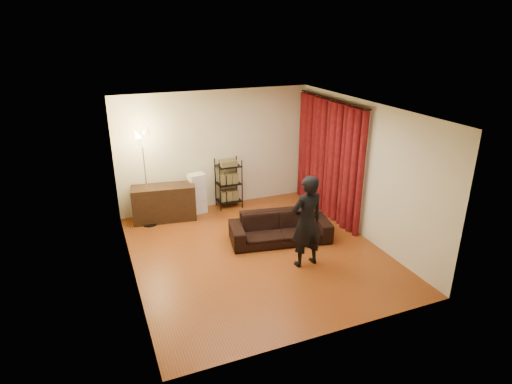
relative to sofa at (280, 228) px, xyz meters
name	(u,v)px	position (x,y,z in m)	size (l,w,h in m)	color
floor	(257,252)	(-0.60, -0.25, -0.29)	(5.00, 5.00, 0.00)	#8F4315
ceiling	(257,110)	(-0.60, -0.25, 2.41)	(5.00, 5.00, 0.00)	white
wall_back	(216,150)	(-0.60, 2.25, 1.06)	(5.00, 5.00, 0.00)	beige
wall_front	(331,249)	(-0.60, -2.75, 1.06)	(5.00, 5.00, 0.00)	beige
wall_left	(127,204)	(-2.85, -0.25, 1.06)	(5.00, 5.00, 0.00)	beige
wall_right	(363,170)	(1.65, -0.25, 1.06)	(5.00, 5.00, 0.00)	beige
curtain_rod	(332,99)	(1.55, 0.87, 2.29)	(0.04, 0.04, 2.65)	black
curtain	(328,159)	(1.53, 0.87, 0.99)	(0.22, 2.65, 2.55)	maroon
sofa	(280,228)	(0.00, 0.00, 0.00)	(1.96, 0.77, 0.57)	black
person	(307,222)	(0.04, -0.98, 0.56)	(0.62, 0.40, 1.69)	black
media_cabinet	(164,203)	(-1.93, 1.87, 0.10)	(1.34, 0.50, 0.78)	#301F12
storage_boxes	(197,193)	(-1.15, 1.97, 0.18)	(0.37, 0.30, 0.93)	silver
wire_shelf	(229,183)	(-0.38, 2.02, 0.30)	(0.53, 0.37, 1.17)	black
floor_lamp	(146,179)	(-2.28, 1.73, 0.76)	(0.38, 0.38, 2.08)	silver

